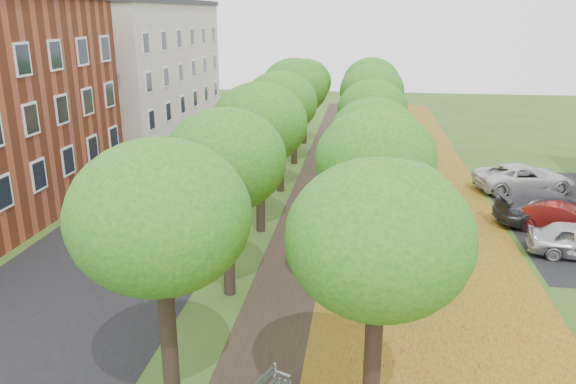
% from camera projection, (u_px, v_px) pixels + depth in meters
% --- Properties ---
extents(street_asphalt, '(8.00, 70.00, 0.01)m').
position_uv_depth(street_asphalt, '(170.00, 204.00, 28.75)').
color(street_asphalt, black).
rests_on(street_asphalt, ground).
extents(footpath, '(3.20, 70.00, 0.01)m').
position_uv_depth(footpath, '(316.00, 211.00, 27.79)').
color(footpath, black).
rests_on(footpath, ground).
extents(leaf_verge, '(7.50, 70.00, 0.01)m').
position_uv_depth(leaf_verge, '(419.00, 215.00, 27.14)').
color(leaf_verge, olive).
rests_on(leaf_verge, ground).
extents(tree_row_west, '(3.91, 33.91, 6.44)m').
position_uv_depth(tree_row_west, '(271.00, 114.00, 26.63)').
color(tree_row_west, black).
rests_on(tree_row_west, ground).
extents(tree_row_east, '(3.91, 33.91, 6.44)m').
position_uv_depth(tree_row_east, '(373.00, 117.00, 26.01)').
color(tree_row_east, black).
rests_on(tree_row_east, ground).
extents(building_cream, '(10.30, 20.30, 10.40)m').
position_uv_depth(building_cream, '(127.00, 67.00, 45.39)').
color(building_cream, beige).
rests_on(building_cream, ground).
extents(car_red, '(4.51, 2.84, 1.40)m').
position_uv_depth(car_red, '(561.00, 218.00, 24.82)').
color(car_red, maroon).
rests_on(car_red, ground).
extents(car_grey, '(5.59, 3.01, 1.54)m').
position_uv_depth(car_grey, '(554.00, 209.00, 25.75)').
color(car_grey, '#2E2D32').
rests_on(car_grey, ground).
extents(car_white, '(5.73, 3.64, 1.47)m').
position_uv_depth(car_white, '(524.00, 178.00, 30.68)').
color(car_white, silver).
rests_on(car_white, ground).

